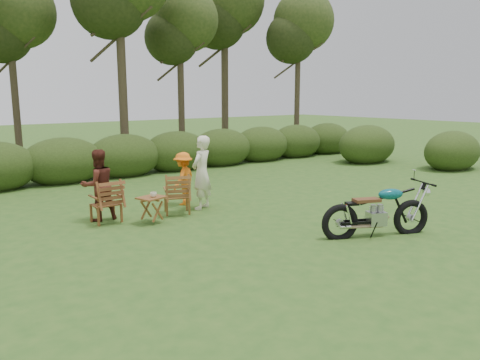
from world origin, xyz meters
TOP-DOWN VIEW (x-y plane):
  - ground at (0.00, 0.00)m, footprint 80.00×80.00m
  - tree_line at (0.50, 9.74)m, footprint 22.52×11.62m
  - motorcycle at (0.92, -0.35)m, footprint 2.24×1.59m
  - lawn_chair_right at (-1.21, 3.48)m, footprint 0.83×0.83m
  - lawn_chair_left at (-2.78, 3.75)m, footprint 0.64×0.64m
  - side_table at (-2.05, 3.08)m, footprint 0.65×0.59m
  - cup at (-2.03, 3.03)m, footprint 0.17×0.17m
  - adult_a at (-0.52, 3.51)m, footprint 0.75×0.66m
  - adult_b at (-2.83, 3.99)m, footprint 0.75×0.59m
  - child at (-0.64, 4.14)m, footprint 0.96×0.85m

SIDE VIEW (x-z plane):
  - ground at x=0.00m, z-range 0.00..0.00m
  - motorcycle at x=0.92m, z-range -0.60..0.60m
  - lawn_chair_right at x=-1.21m, z-range -0.46..0.46m
  - lawn_chair_left at x=-2.78m, z-range -0.46..0.46m
  - adult_a at x=-0.52m, z-range -0.87..0.87m
  - adult_b at x=-2.83m, z-range -0.77..0.77m
  - child at x=-0.64m, z-range -0.65..0.65m
  - side_table at x=-2.05m, z-range 0.00..0.57m
  - cup at x=-2.03m, z-range 0.57..0.67m
  - tree_line at x=0.50m, z-range -0.26..7.88m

